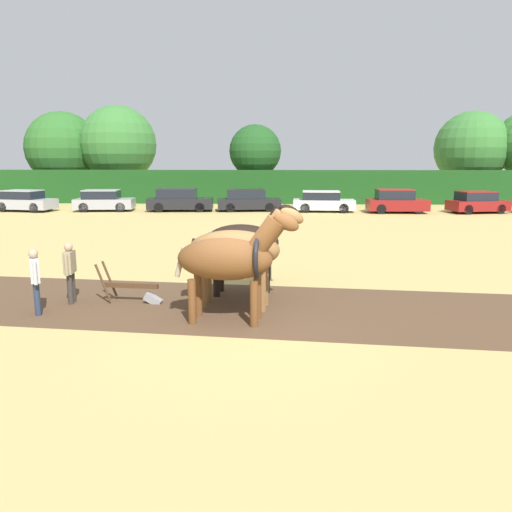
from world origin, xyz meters
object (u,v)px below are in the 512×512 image
object	(u,v)px
parked_car_left	(104,201)
tree_center	(255,151)
tree_center_right	(472,148)
draft_horse_lead_right	(239,249)
farmer_at_plow	(70,269)
parked_car_far_left	(25,201)
draft_horse_lead_left	(230,259)
tree_center_left	(118,144)
parked_car_far_right	(477,202)
draft_horse_trail_left	(246,242)
parked_car_center_right	(323,202)
farmer_onlooker_left	(35,277)
parked_car_right	(396,202)
parked_car_center	(248,201)
plow	(136,291)
tree_left	(63,149)
farmer_beside_team	(268,251)
parked_car_center_left	(179,200)

from	to	relation	value
parked_car_left	tree_center	bearing A→B (deg)	35.61
parked_car_left	tree_center_right	bearing A→B (deg)	15.41
draft_horse_lead_right	parked_car_left	bearing A→B (deg)	122.08
tree_center_right	farmer_at_plow	size ratio (longest dim) A/B	4.88
draft_horse_lead_right	parked_car_far_left	xyz separation A→B (m)	(-16.49, 22.03, -0.75)
draft_horse_lead_left	farmer_at_plow	size ratio (longest dim) A/B	1.82
tree_center_left	parked_car_far_right	bearing A→B (deg)	-22.04
draft_horse_trail_left	parked_car_center_right	world-z (taller)	draft_horse_trail_left
farmer_onlooker_left	parked_car_right	size ratio (longest dim) A/B	0.40
farmer_at_plow	draft_horse_trail_left	bearing A→B (deg)	6.41
draft_horse_lead_right	parked_car_left	xyz separation A→B (m)	(-11.09, 22.43, -0.75)
draft_horse_trail_left	parked_car_far_left	world-z (taller)	draft_horse_trail_left
parked_car_far_left	parked_car_far_right	size ratio (longest dim) A/B	1.03
tree_center_right	draft_horse_trail_left	xyz separation A→B (m)	(-18.00, -32.47, -3.02)
parked_car_center	parked_car_left	bearing A→B (deg)	175.03
tree_center_left	parked_car_far_left	world-z (taller)	tree_center_left
tree_center	parked_car_far_left	distance (m)	18.51
parked_car_far_left	parked_car_center	size ratio (longest dim) A/B	0.93
draft_horse_lead_right	plow	bearing A→B (deg)	180.00
tree_left	tree_center	bearing A→B (deg)	-7.39
parked_car_left	farmer_beside_team	bearing A→B (deg)	-64.61
tree_center_right	parked_car_center_right	bearing A→B (deg)	-141.46
tree_center_left	draft_horse_lead_left	size ratio (longest dim) A/B	2.87
tree_center	plow	size ratio (longest dim) A/B	3.79
tree_center_left	farmer_beside_team	xyz separation A→B (m)	(13.94, -30.54, -3.95)
tree_left	plow	world-z (taller)	tree_left
parked_car_center_left	parked_car_center_right	bearing A→B (deg)	-4.79
draft_horse_lead_right	parked_car_center_left	world-z (taller)	draft_horse_lead_right
plow	farmer_beside_team	world-z (taller)	farmer_beside_team
draft_horse_lead_left	plow	xyz separation A→B (m)	(-2.56, 1.40, -1.13)
parked_car_left	draft_horse_trail_left	bearing A→B (deg)	-67.79
tree_center	parked_car_far_right	world-z (taller)	tree_center
draft_horse_trail_left	draft_horse_lead_left	bearing A→B (deg)	-89.92
parked_car_right	farmer_at_plow	bearing A→B (deg)	-121.63
parked_car_left	parked_car_center_left	size ratio (longest dim) A/B	0.90
parked_car_center	parked_car_right	size ratio (longest dim) A/B	1.14
farmer_beside_team	parked_car_far_right	size ratio (longest dim) A/B	0.39
parked_car_center	parked_car_right	bearing A→B (deg)	-12.12
parked_car_center_right	parked_car_center	bearing A→B (deg)	178.27
tree_left	tree_center_left	distance (m)	5.22
parked_car_far_left	draft_horse_lead_right	bearing A→B (deg)	-42.83
parked_car_far_right	draft_horse_trail_left	bearing A→B (deg)	-136.27
draft_horse_trail_left	plow	distance (m)	3.13
farmer_beside_team	parked_car_center	bearing A→B (deg)	66.07
farmer_at_plow	farmer_onlooker_left	world-z (taller)	farmer_onlooker_left
plow	farmer_onlooker_left	xyz separation A→B (m)	(-2.07, -1.05, 0.59)
parked_car_center_right	farmer_beside_team	bearing A→B (deg)	-97.48
draft_horse_lead_right	parked_car_center_right	distance (m)	22.87
draft_horse_lead_right	draft_horse_lead_left	bearing A→B (deg)	-90.03
parked_car_center	parked_car_far_right	size ratio (longest dim) A/B	1.10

